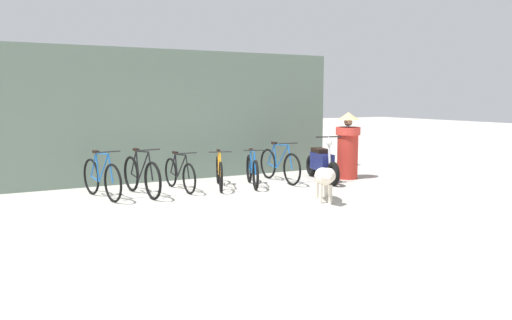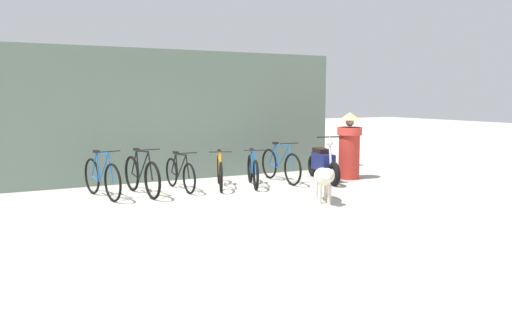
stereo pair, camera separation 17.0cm
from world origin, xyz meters
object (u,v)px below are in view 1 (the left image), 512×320
at_px(bicycle_3, 219,172).
at_px(bicycle_4, 252,171).
at_px(bicycle_2, 180,174).
at_px(stray_dog, 324,177).
at_px(bicycle_0, 102,178).
at_px(bicycle_5, 279,165).
at_px(bicycle_1, 141,176).
at_px(motorcycle, 322,163).
at_px(person_in_robes, 348,145).

height_order(bicycle_3, bicycle_4, bicycle_4).
bearing_deg(bicycle_2, bicycle_3, 79.76).
height_order(bicycle_2, stray_dog, bicycle_2).
height_order(bicycle_0, bicycle_5, bicycle_0).
bearing_deg(bicycle_3, bicycle_1, -67.55).
xyz_separation_m(motorcycle, person_in_robes, (0.72, 0.00, 0.39)).
relative_size(bicycle_1, bicycle_2, 1.11).
bearing_deg(bicycle_4, bicycle_3, -83.04).
distance_m(bicycle_1, bicycle_3, 1.66).
distance_m(bicycle_4, bicycle_5, 0.82).
height_order(bicycle_3, stray_dog, bicycle_3).
bearing_deg(bicycle_5, person_in_robes, 78.44).
bearing_deg(bicycle_2, person_in_robes, 80.96).
bearing_deg(bicycle_4, bicycle_5, 123.24).
distance_m(bicycle_2, bicycle_5, 2.33).
relative_size(bicycle_3, bicycle_5, 0.91).
bearing_deg(bicycle_5, bicycle_4, -75.76).
xyz_separation_m(bicycle_0, bicycle_2, (1.56, 0.10, -0.04)).
height_order(bicycle_2, motorcycle, motorcycle).
relative_size(bicycle_0, bicycle_5, 0.93).
xyz_separation_m(bicycle_1, bicycle_3, (1.66, 0.07, -0.05)).
height_order(bicycle_3, motorcycle, motorcycle).
distance_m(bicycle_4, person_in_robes, 2.47).
bearing_deg(stray_dog, bicycle_1, -101.58).
bearing_deg(motorcycle, bicycle_5, -96.14).
relative_size(bicycle_3, stray_dog, 1.34).
bearing_deg(bicycle_3, bicycle_2, -76.65).
bearing_deg(bicycle_0, motorcycle, 73.71).
bearing_deg(person_in_robes, bicycle_2, -0.98).
bearing_deg(motorcycle, person_in_robes, 103.97).
xyz_separation_m(bicycle_4, motorcycle, (1.71, -0.13, 0.07)).
xyz_separation_m(bicycle_0, stray_dog, (3.52, -2.19, 0.07)).
xyz_separation_m(bicycle_1, bicycle_2, (0.82, 0.17, -0.04)).
height_order(bicycle_1, motorcycle, motorcycle).
bearing_deg(bicycle_1, bicycle_5, 84.26).
relative_size(bicycle_2, stray_dog, 1.32).
bearing_deg(bicycle_4, bicycle_0, -73.79).
height_order(bicycle_4, motorcycle, motorcycle).
bearing_deg(bicycle_2, motorcycle, 79.74).
distance_m(bicycle_2, bicycle_4, 1.56).
relative_size(bicycle_3, motorcycle, 0.86).
bearing_deg(bicycle_5, bicycle_1, -87.82).
height_order(bicycle_4, bicycle_5, bicycle_5).
height_order(bicycle_5, stray_dog, bicycle_5).
bearing_deg(motorcycle, bicycle_4, -80.57).
distance_m(bicycle_4, motorcycle, 1.71).
bearing_deg(bicycle_5, stray_dog, -9.48).
bearing_deg(bicycle_4, bicycle_2, -80.17).
relative_size(bicycle_5, motorcycle, 0.95).
relative_size(stray_dog, person_in_robes, 0.77).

